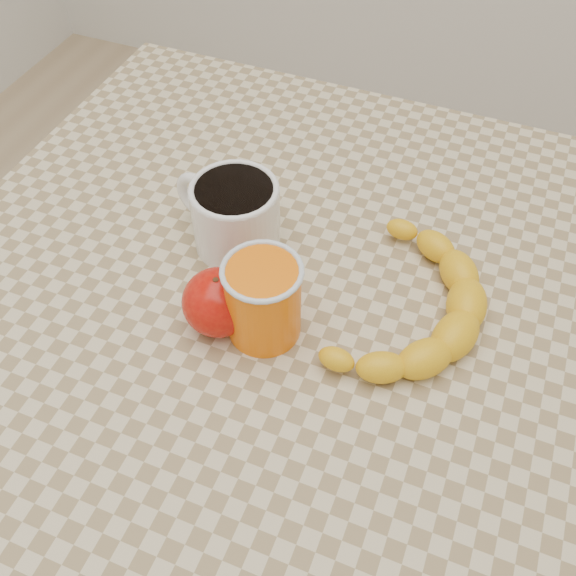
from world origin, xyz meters
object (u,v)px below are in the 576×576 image
at_px(coffee_mug, 234,212).
at_px(banana, 407,303).
at_px(apple, 219,302).
at_px(table, 288,348).
at_px(orange_juice_glass, 263,299).

relative_size(coffee_mug, banana, 0.49).
bearing_deg(banana, apple, -142.06).
bearing_deg(table, banana, 12.10).
distance_m(table, coffee_mug, 0.17).
height_order(table, coffee_mug, coffee_mug).
bearing_deg(table, orange_juice_glass, -101.04).
relative_size(table, coffee_mug, 5.64).
xyz_separation_m(orange_juice_glass, banana, (0.13, 0.07, -0.03)).
relative_size(orange_juice_glass, banana, 0.31).
distance_m(table, apple, 0.14).
bearing_deg(orange_juice_glass, coffee_mug, 127.58).
relative_size(coffee_mug, orange_juice_glass, 1.57).
xyz_separation_m(table, banana, (0.12, 0.03, 0.11)).
relative_size(apple, banana, 0.29).
relative_size(orange_juice_glass, apple, 1.07).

